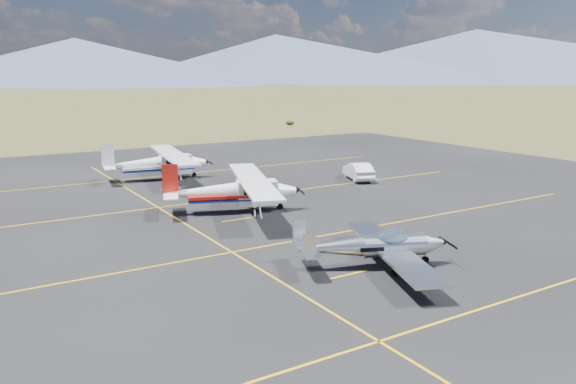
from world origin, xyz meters
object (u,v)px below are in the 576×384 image
object	(u,v)px
aircraft_low_wing	(376,246)
aircraft_cessna	(234,190)
aircraft_plain	(158,163)
sedan	(358,171)

from	to	relation	value
aircraft_low_wing	aircraft_cessna	distance (m)	12.68
aircraft_cessna	aircraft_plain	distance (m)	13.23
aircraft_low_wing	sedan	distance (m)	21.42
aircraft_cessna	sedan	distance (m)	14.43
aircraft_cessna	aircraft_plain	bearing A→B (deg)	111.71
aircraft_low_wing	aircraft_cessna	xyz separation A→B (m)	(-0.95, 12.64, 0.43)
aircraft_cessna	sedan	world-z (taller)	aircraft_cessna
aircraft_cessna	aircraft_plain	size ratio (longest dim) A/B	0.98
aircraft_plain	sedan	size ratio (longest dim) A/B	2.91
aircraft_cessna	sedan	size ratio (longest dim) A/B	2.84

